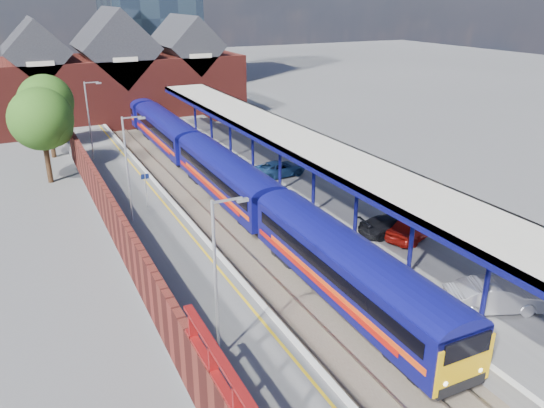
% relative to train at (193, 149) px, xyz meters
% --- Properties ---
extents(ground, '(240.00, 240.00, 0.00)m').
position_rel_train_xyz_m(ground, '(-1.49, -3.37, -2.12)').
color(ground, '#5B5B5E').
rests_on(ground, ground).
extents(ballast_bed, '(6.00, 76.00, 0.06)m').
position_rel_train_xyz_m(ballast_bed, '(-1.49, -13.37, -2.09)').
color(ballast_bed, '#473D33').
rests_on(ballast_bed, ground).
extents(rails, '(4.51, 76.00, 0.14)m').
position_rel_train_xyz_m(rails, '(-1.49, -13.37, -2.00)').
color(rails, slate).
rests_on(rails, ground).
extents(left_platform, '(5.00, 76.00, 1.00)m').
position_rel_train_xyz_m(left_platform, '(-6.99, -13.37, -1.62)').
color(left_platform, '#565659').
rests_on(left_platform, ground).
extents(right_platform, '(6.00, 76.00, 1.00)m').
position_rel_train_xyz_m(right_platform, '(4.51, -13.37, -1.62)').
color(right_platform, '#565659').
rests_on(right_platform, ground).
extents(coping_left, '(0.30, 76.00, 0.05)m').
position_rel_train_xyz_m(coping_left, '(-4.64, -13.37, -1.10)').
color(coping_left, silver).
rests_on(coping_left, left_platform).
extents(coping_right, '(0.30, 76.00, 0.05)m').
position_rel_train_xyz_m(coping_right, '(1.66, -13.37, -1.10)').
color(coping_right, silver).
rests_on(coping_right, right_platform).
extents(yellow_line, '(0.14, 76.00, 0.01)m').
position_rel_train_xyz_m(yellow_line, '(-5.24, -13.37, -1.12)').
color(yellow_line, yellow).
rests_on(yellow_line, left_platform).
extents(train, '(2.95, 65.92, 3.45)m').
position_rel_train_xyz_m(train, '(0.00, 0.00, 0.00)').
color(train, '#0E0E62').
rests_on(train, ground).
extents(canopy, '(4.50, 52.00, 4.48)m').
position_rel_train_xyz_m(canopy, '(3.99, -11.42, 3.13)').
color(canopy, '#0F105C').
rests_on(canopy, right_platform).
extents(lamp_post_b, '(1.48, 0.18, 7.00)m').
position_rel_train_xyz_m(lamp_post_b, '(-7.86, -27.37, 2.87)').
color(lamp_post_b, '#A5A8AA').
rests_on(lamp_post_b, left_platform).
extents(lamp_post_c, '(1.48, 0.18, 7.00)m').
position_rel_train_xyz_m(lamp_post_c, '(-7.86, -11.37, 2.87)').
color(lamp_post_c, '#A5A8AA').
rests_on(lamp_post_c, left_platform).
extents(lamp_post_d, '(1.48, 0.18, 7.00)m').
position_rel_train_xyz_m(lamp_post_d, '(-7.86, 4.63, 2.87)').
color(lamp_post_d, '#A5A8AA').
rests_on(lamp_post_d, left_platform).
extents(platform_sign, '(0.55, 0.08, 2.50)m').
position_rel_train_xyz_m(platform_sign, '(-6.49, -9.37, 0.57)').
color(platform_sign, '#A5A8AA').
rests_on(platform_sign, left_platform).
extents(brick_wall, '(0.35, 50.00, 3.86)m').
position_rel_train_xyz_m(brick_wall, '(-9.59, -19.83, 0.33)').
color(brick_wall, '#5D1D18').
rests_on(brick_wall, left_platform).
extents(station_building, '(30.00, 12.12, 13.78)m').
position_rel_train_xyz_m(station_building, '(-1.49, 24.63, 3.33)').
color(station_building, '#5D1D18').
rests_on(station_building, ground).
extents(tree_near, '(5.20, 5.20, 8.10)m').
position_rel_train_xyz_m(tree_near, '(-11.84, 2.53, 3.23)').
color(tree_near, '#382314').
rests_on(tree_near, ground).
extents(tree_far, '(5.20, 5.20, 8.10)m').
position_rel_train_xyz_m(tree_far, '(-10.84, 10.53, 3.23)').
color(tree_far, '#382314').
rests_on(tree_far, ground).
extents(parked_car_red, '(4.77, 3.24, 1.51)m').
position_rel_train_xyz_m(parked_car_red, '(7.01, -21.63, -0.37)').
color(parked_car_red, '#A2140D').
rests_on(parked_car_red, right_platform).
extents(parked_car_silver, '(4.81, 3.20, 1.50)m').
position_rel_train_xyz_m(parked_car_silver, '(5.00, -29.71, -0.37)').
color(parked_car_silver, '#BCBAC0').
rests_on(parked_car_silver, right_platform).
extents(parked_car_dark, '(4.51, 2.35, 1.25)m').
position_rel_train_xyz_m(parked_car_dark, '(6.13, -20.69, -0.50)').
color(parked_car_dark, black).
rests_on(parked_car_dark, right_platform).
extents(parked_car_blue, '(4.78, 2.60, 1.27)m').
position_rel_train_xyz_m(parked_car_blue, '(5.02, -7.24, -0.49)').
color(parked_car_blue, navy).
rests_on(parked_car_blue, right_platform).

